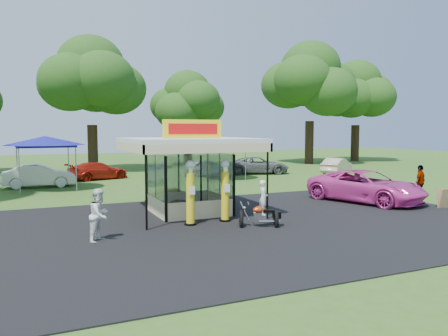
{
  "coord_description": "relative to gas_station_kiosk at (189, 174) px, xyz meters",
  "views": [
    {
      "loc": [
        -8.34,
        -13.25,
        3.72
      ],
      "look_at": [
        -0.74,
        4.0,
        2.09
      ],
      "focal_mm": 35.0,
      "sensor_mm": 36.0,
      "label": 1
    }
  ],
  "objects": [
    {
      "name": "bg_car_c",
      "position": [
        6.78,
        14.79,
        -1.09
      ],
      "size": [
        4.34,
        2.63,
        1.38
      ],
      "primitive_type": "imported",
      "rotation": [
        0.0,
        0.0,
        1.31
      ],
      "color": "silver",
      "rests_on": "ground"
    },
    {
      "name": "tent_west",
      "position": [
        -5.58,
        11.17,
        1.27
      ],
      "size": [
        4.82,
        4.82,
        3.37
      ],
      "rotation": [
        0.0,
        0.0,
        0.06
      ],
      "color": "gray",
      "rests_on": "ground"
    },
    {
      "name": "gas_station_kiosk",
      "position": [
        0.0,
        0.0,
        0.0
      ],
      "size": [
        5.4,
        5.4,
        4.18
      ],
      "color": "white",
      "rests_on": "ground"
    },
    {
      "name": "pink_sedan",
      "position": [
        9.4,
        -0.77,
        -0.95
      ],
      "size": [
        4.47,
        6.55,
        1.66
      ],
      "primitive_type": "imported",
      "rotation": [
        0.0,
        0.0,
        0.31
      ],
      "color": "#E13DA5",
      "rests_on": "ground"
    },
    {
      "name": "motorcycle",
      "position": [
        1.64,
        -3.73,
        -1.04
      ],
      "size": [
        1.67,
        1.27,
        1.9
      ],
      "rotation": [
        0.0,
        0.0,
        -0.41
      ],
      "color": "black",
      "rests_on": "ground"
    },
    {
      "name": "oak_far_f",
      "position": [
        29.63,
        23.85,
        5.83
      ],
      "size": [
        9.84,
        9.84,
        11.86
      ],
      "color": "black",
      "rests_on": "ground"
    },
    {
      "name": "bg_car_d",
      "position": [
        11.4,
        14.72,
        -1.06
      ],
      "size": [
        5.68,
        3.76,
        1.45
      ],
      "primitive_type": "imported",
      "rotation": [
        0.0,
        0.0,
        1.29
      ],
      "color": "slate",
      "rests_on": "ground"
    },
    {
      "name": "spectator_east_b",
      "position": [
        13.12,
        -0.84,
        -0.87
      ],
      "size": [
        1.16,
        0.81,
        1.83
      ],
      "primitive_type": "imported",
      "rotation": [
        0.0,
        0.0,
        3.51
      ],
      "color": "gray",
      "rests_on": "ground"
    },
    {
      "name": "oak_far_e",
      "position": [
        21.99,
        22.43,
        6.63
      ],
      "size": [
        11.07,
        11.07,
        13.18
      ],
      "color": "black",
      "rests_on": "ground"
    },
    {
      "name": "spectator_west",
      "position": [
        -4.34,
        -3.38,
        -0.89
      ],
      "size": [
        1.07,
        1.1,
        1.78
      ],
      "primitive_type": "imported",
      "rotation": [
        0.0,
        0.0,
        0.91
      ],
      "color": "white",
      "rests_on": "ground"
    },
    {
      "name": "oak_far_d",
      "position": [
        8.63,
        25.11,
        4.39
      ],
      "size": [
        8.14,
        8.14,
        9.69
      ],
      "color": "black",
      "rests_on": "ground"
    },
    {
      "name": "bg_car_e",
      "position": [
        17.59,
        11.98,
        -1.1
      ],
      "size": [
        4.26,
        3.48,
        1.36
      ],
      "primitive_type": "imported",
      "rotation": [
        0.0,
        0.0,
        2.15
      ],
      "color": "#C8AF99",
      "rests_on": "ground"
    },
    {
      "name": "kiosk_car",
      "position": [
        -0.0,
        2.21,
        -1.3
      ],
      "size": [
        2.82,
        1.13,
        0.96
      ],
      "primitive_type": "imported",
      "rotation": [
        0.0,
        0.0,
        1.57
      ],
      "color": "yellow",
      "rests_on": "ground"
    },
    {
      "name": "asphalt_apron",
      "position": [
        2.0,
        -2.99,
        -1.76
      ],
      "size": [
        20.0,
        14.0,
        0.04
      ],
      "primitive_type": "cube",
      "color": "black",
      "rests_on": "ground"
    },
    {
      "name": "ground",
      "position": [
        2.0,
        -4.99,
        -1.78
      ],
      "size": [
        120.0,
        120.0,
        0.0
      ],
      "primitive_type": "plane",
      "color": "#35571B",
      "rests_on": "ground"
    },
    {
      "name": "bg_car_b",
      "position": [
        -1.82,
        15.73,
        -1.12
      ],
      "size": [
        4.92,
        3.28,
        1.32
      ],
      "primitive_type": "imported",
      "rotation": [
        0.0,
        0.0,
        1.91
      ],
      "color": "#A91B0D",
      "rests_on": "ground"
    },
    {
      "name": "oak_far_c",
      "position": [
        -1.27,
        22.8,
        5.78
      ],
      "size": [
        10.11,
        10.11,
        11.91
      ],
      "color": "black",
      "rests_on": "ground"
    },
    {
      "name": "tent_east",
      "position": [
        6.93,
        12.29,
        0.99
      ],
      "size": [
        4.39,
        4.39,
        3.07
      ],
      "rotation": [
        0.0,
        0.0,
        -0.11
      ],
      "color": "gray",
      "rests_on": "ground"
    },
    {
      "name": "bg_car_a",
      "position": [
        -5.96,
        12.61,
        -1.04
      ],
      "size": [
        4.54,
        1.67,
        1.48
      ],
      "primitive_type": "imported",
      "rotation": [
        0.0,
        0.0,
        1.55
      ],
      "color": "silver",
      "rests_on": "ground"
    },
    {
      "name": "gas_pump_right",
      "position": [
        0.77,
        -2.23,
        -0.56
      ],
      "size": [
        0.47,
        0.47,
        2.55
      ],
      "color": "black",
      "rests_on": "ground"
    },
    {
      "name": "a_frame_sign",
      "position": [
        11.49,
        -3.66,
        -1.29
      ],
      "size": [
        0.56,
        0.54,
        0.97
      ],
      "rotation": [
        0.0,
        0.0,
        -0.11
      ],
      "color": "#593819",
      "rests_on": "ground"
    },
    {
      "name": "gas_pump_left",
      "position": [
        -0.77,
        -2.35,
        -0.55
      ],
      "size": [
        0.48,
        0.48,
        2.57
      ],
      "color": "black",
      "rests_on": "ground"
    },
    {
      "name": "spare_tires",
      "position": [
        -0.8,
        -1.03,
        -1.36
      ],
      "size": [
        1.05,
        0.71,
        0.87
      ],
      "rotation": [
        0.0,
        0.0,
        -0.22
      ],
      "color": "black",
      "rests_on": "ground"
    }
  ]
}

